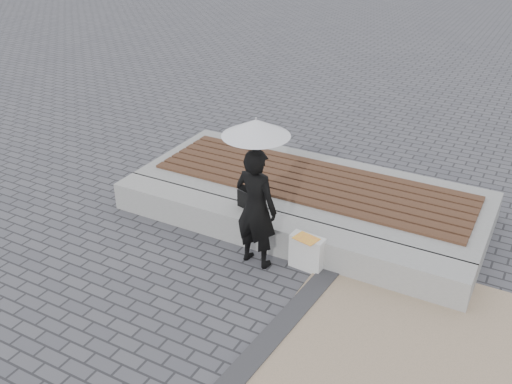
{
  "coord_description": "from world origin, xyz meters",
  "views": [
    {
      "loc": [
        2.85,
        -4.13,
        4.19
      ],
      "look_at": [
        -0.03,
        1.16,
        1.0
      ],
      "focal_mm": 40.35,
      "sensor_mm": 36.0,
      "label": 1
    }
  ],
  "objects_px": {
    "seating_ledge": "(274,233)",
    "parasol": "(256,128)",
    "canvas_tote": "(307,252)",
    "handbag": "(250,200)",
    "woman": "(256,208)"
  },
  "relations": [
    {
      "from": "woman",
      "to": "handbag",
      "type": "distance_m",
      "value": 0.72
    },
    {
      "from": "handbag",
      "to": "canvas_tote",
      "type": "relative_size",
      "value": 0.79
    },
    {
      "from": "woman",
      "to": "canvas_tote",
      "type": "xyz_separation_m",
      "value": [
        0.61,
        0.19,
        -0.56
      ]
    },
    {
      "from": "handbag",
      "to": "canvas_tote",
      "type": "xyz_separation_m",
      "value": [
        1.0,
        -0.36,
        -0.3
      ]
    },
    {
      "from": "seating_ledge",
      "to": "parasol",
      "type": "height_order",
      "value": "parasol"
    },
    {
      "from": "parasol",
      "to": "canvas_tote",
      "type": "xyz_separation_m",
      "value": [
        0.61,
        0.19,
        -1.59
      ]
    },
    {
      "from": "seating_ledge",
      "to": "handbag",
      "type": "xyz_separation_m",
      "value": [
        -0.42,
        0.11,
        0.33
      ]
    },
    {
      "from": "woman",
      "to": "handbag",
      "type": "height_order",
      "value": "woman"
    },
    {
      "from": "parasol",
      "to": "handbag",
      "type": "relative_size",
      "value": 2.84
    },
    {
      "from": "seating_ledge",
      "to": "canvas_tote",
      "type": "relative_size",
      "value": 11.15
    },
    {
      "from": "parasol",
      "to": "seating_ledge",
      "type": "bearing_deg",
      "value": 85.85
    },
    {
      "from": "seating_ledge",
      "to": "woman",
      "type": "distance_m",
      "value": 0.73
    },
    {
      "from": "seating_ledge",
      "to": "parasol",
      "type": "relative_size",
      "value": 4.95
    },
    {
      "from": "seating_ledge",
      "to": "woman",
      "type": "height_order",
      "value": "woman"
    },
    {
      "from": "canvas_tote",
      "to": "handbag",
      "type": "bearing_deg",
      "value": 165.05
    }
  ]
}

